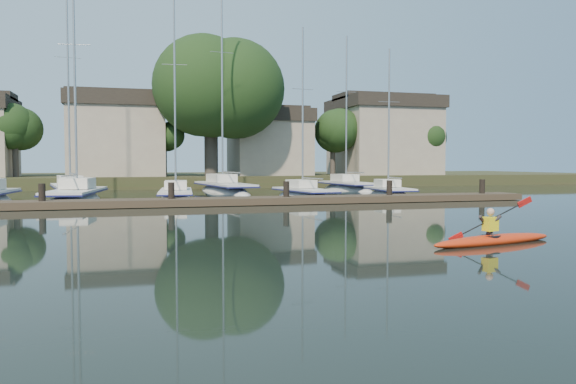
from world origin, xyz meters
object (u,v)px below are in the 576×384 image
object	(u,v)px
kayak	(493,238)
sailboat_6	(224,195)
sailboat_1	(76,205)
sailboat_5	(71,197)
sailboat_4	(389,199)
dock	(230,201)
sailboat_3	(304,200)
sailboat_2	(176,202)
sailboat_7	(347,192)

from	to	relation	value
kayak	sailboat_6	xyz separation A→B (m)	(-2.61, 28.45, -0.37)
sailboat_1	sailboat_5	size ratio (longest dim) A/B	0.95
kayak	sailboat_4	world-z (taller)	sailboat_4
dock	sailboat_3	xyz separation A→B (m)	(5.57, 5.04, -0.38)
sailboat_2	sailboat_5	bearing A→B (deg)	137.47
sailboat_2	sailboat_7	distance (m)	16.24
sailboat_4	sailboat_6	bearing A→B (deg)	146.89
dock	sailboat_2	bearing A→B (deg)	114.23
sailboat_3	sailboat_5	size ratio (longest dim) A/B	0.73
sailboat_3	sailboat_1	bearing A→B (deg)	171.12
dock	sailboat_6	bearing A→B (deg)	82.16
kayak	sailboat_2	bearing A→B (deg)	95.79
sailboat_1	sailboat_6	size ratio (longest dim) A/B	0.86
kayak	sailboat_5	distance (m)	31.16
kayak	sailboat_1	bearing A→B (deg)	108.51
sailboat_6	sailboat_7	world-z (taller)	sailboat_6
dock	sailboat_2	size ratio (longest dim) A/B	2.47
sailboat_3	sailboat_6	distance (m)	8.60
sailboat_4	sailboat_7	world-z (taller)	sailboat_7
sailboat_7	sailboat_6	bearing A→B (deg)	179.16
kayak	sailboat_1	distance (m)	24.21
kayak	sailboat_4	distance (m)	21.84
kayak	sailboat_2	size ratio (longest dim) A/B	0.31
sailboat_7	kayak	bearing A→B (deg)	-107.91
sailboat_3	sailboat_7	distance (m)	10.27
sailboat_2	sailboat_7	size ratio (longest dim) A/B	1.01
kayak	sailboat_1	size ratio (longest dim) A/B	0.28
sailboat_1	sailboat_7	bearing A→B (deg)	29.37
sailboat_1	sailboat_5	distance (m)	7.41
kayak	sailboat_6	size ratio (longest dim) A/B	0.24
kayak	dock	xyz separation A→B (m)	(-4.37, 15.70, 0.04)
sailboat_5	sailboat_7	xyz separation A→B (m)	(20.68, 0.74, -0.00)
kayak	sailboat_3	bearing A→B (deg)	74.66
kayak	dock	world-z (taller)	kayak
dock	sailboat_6	distance (m)	12.88
sailboat_7	sailboat_2	bearing A→B (deg)	-154.13
sailboat_6	sailboat_2	bearing A→B (deg)	-125.89
sailboat_4	sailboat_6	xyz separation A→B (m)	(-9.66, 7.79, -0.03)
sailboat_1	sailboat_7	size ratio (longest dim) A/B	1.12
sailboat_4	sailboat_1	bearing A→B (deg)	-174.79
dock	sailboat_5	bearing A→B (deg)	125.46
sailboat_4	sailboat_5	bearing A→B (deg)	165.42
sailboat_1	sailboat_6	world-z (taller)	sailboat_6
kayak	sailboat_7	xyz separation A→B (m)	(7.41, 28.92, -0.37)
kayak	sailboat_6	world-z (taller)	sailboat_6
kayak	sailboat_7	world-z (taller)	sailboat_7
dock	sailboat_5	size ratio (longest dim) A/B	2.11
sailboat_3	sailboat_7	bearing A→B (deg)	44.36
sailboat_1	sailboat_3	bearing A→B (deg)	6.64
kayak	sailboat_6	distance (m)	28.58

